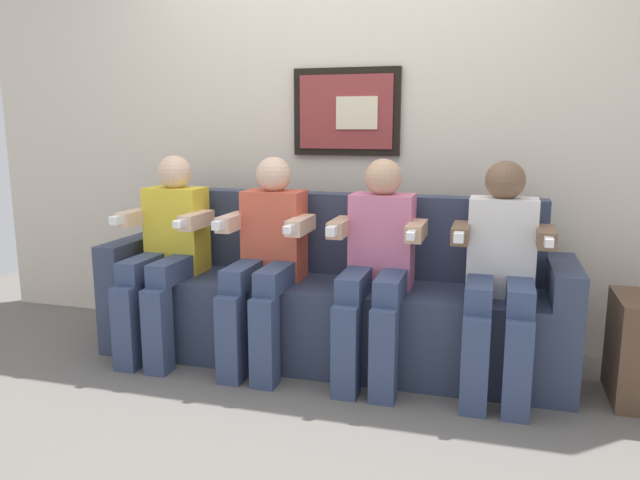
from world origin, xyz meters
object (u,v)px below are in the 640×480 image
Objects in this scene: couch at (329,304)px; person_right_center at (377,261)px; person_rightmost at (501,269)px; person_left_center at (267,254)px; person_leftmost at (167,248)px.

couch is 2.27× the size of person_right_center.
person_left_center is at bearing 180.00° from person_rightmost.
person_leftmost is 1.00× the size of person_left_center.
person_rightmost is at bearing 0.00° from person_leftmost.
person_rightmost is (1.18, 0.00, 0.00)m from person_left_center.
person_leftmost is 1.00× the size of person_rightmost.
person_left_center is (0.59, 0.00, 0.00)m from person_leftmost.
person_leftmost is at bearing 180.00° from person_left_center.
person_left_center is 1.00× the size of person_right_center.
person_left_center is (-0.30, -0.17, 0.29)m from couch.
couch is 0.45m from person_right_center.
couch is at bearing 10.77° from person_leftmost.
couch is 0.95m from person_rightmost.
person_rightmost is at bearing 0.00° from person_left_center.
person_leftmost and person_right_center have the same top height.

